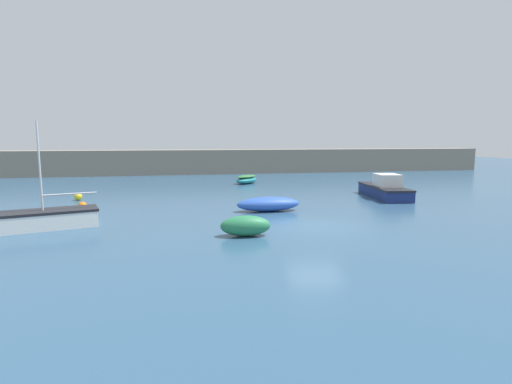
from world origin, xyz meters
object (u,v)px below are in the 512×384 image
(rowboat_with_red_cover, at_px, (247,179))
(mooring_buoy_yellow, at_px, (78,197))
(fishing_dinghy_green, at_px, (245,226))
(mooring_buoy_orange, at_px, (83,206))
(motorboat_with_cabin, at_px, (385,189))
(sailboat_short_mast, at_px, (43,219))
(rowboat_white_midwater, at_px, (268,204))

(rowboat_with_red_cover, height_order, mooring_buoy_yellow, rowboat_with_red_cover)
(fishing_dinghy_green, bearing_deg, mooring_buoy_orange, 140.72)
(motorboat_with_cabin, relative_size, sailboat_short_mast, 1.18)
(mooring_buoy_yellow, xyz_separation_m, mooring_buoy_orange, (1.13, -3.95, -0.01))
(motorboat_with_cabin, bearing_deg, rowboat_white_midwater, 118.56)
(rowboat_white_midwater, xyz_separation_m, sailboat_short_mast, (-11.02, -2.27, 0.03))
(rowboat_white_midwater, relative_size, rowboat_with_red_cover, 1.31)
(rowboat_with_red_cover, relative_size, mooring_buoy_yellow, 5.48)
(motorboat_with_cabin, relative_size, mooring_buoy_yellow, 11.44)
(motorboat_with_cabin, xyz_separation_m, rowboat_with_red_cover, (-7.93, 10.34, -0.20))
(fishing_dinghy_green, relative_size, rowboat_with_red_cover, 0.79)
(rowboat_with_red_cover, bearing_deg, mooring_buoy_yellow, -14.02)
(rowboat_with_red_cover, xyz_separation_m, mooring_buoy_orange, (-11.52, -11.51, -0.14))
(fishing_dinghy_green, height_order, mooring_buoy_yellow, fishing_dinghy_green)
(fishing_dinghy_green, distance_m, mooring_buoy_orange, 11.25)
(rowboat_with_red_cover, bearing_deg, fishing_dinghy_green, 35.10)
(rowboat_white_midwater, xyz_separation_m, rowboat_with_red_cover, (1.17, 13.86, -0.02))
(rowboat_white_midwater, height_order, rowboat_with_red_cover, rowboat_white_midwater)
(sailboat_short_mast, distance_m, mooring_buoy_yellow, 8.59)
(mooring_buoy_orange, bearing_deg, rowboat_white_midwater, -12.76)
(sailboat_short_mast, height_order, rowboat_with_red_cover, sailboat_short_mast)
(rowboat_with_red_cover, height_order, mooring_buoy_orange, rowboat_with_red_cover)
(sailboat_short_mast, height_order, mooring_buoy_yellow, sailboat_short_mast)
(fishing_dinghy_green, xyz_separation_m, rowboat_white_midwater, (2.24, 5.45, -0.03))
(fishing_dinghy_green, distance_m, rowboat_with_red_cover, 19.60)
(sailboat_short_mast, relative_size, mooring_buoy_yellow, 9.67)
(mooring_buoy_yellow, distance_m, mooring_buoy_orange, 4.11)
(mooring_buoy_orange, bearing_deg, fishing_dinghy_green, -43.84)
(fishing_dinghy_green, xyz_separation_m, sailboat_short_mast, (-8.78, 3.17, 0.00))
(rowboat_with_red_cover, bearing_deg, motorboat_with_cabin, 82.59)
(fishing_dinghy_green, bearing_deg, rowboat_with_red_cover, 84.56)
(fishing_dinghy_green, height_order, rowboat_white_midwater, fishing_dinghy_green)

